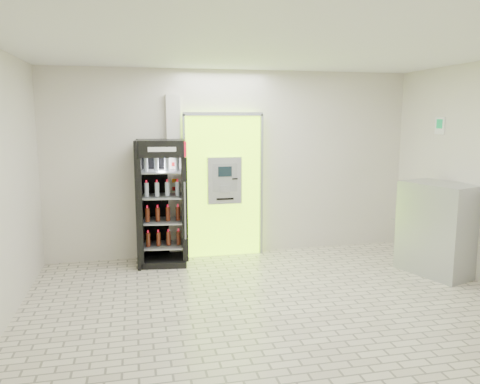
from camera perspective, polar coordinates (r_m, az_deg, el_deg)
name	(u,v)px	position (r m, az deg, el deg)	size (l,w,h in m)	color
ground	(278,311)	(5.68, 4.69, -14.28)	(6.00, 6.00, 0.00)	beige
room_shell	(280,154)	(5.23, 4.95, 4.59)	(6.00, 6.00, 6.00)	silver
atm_assembly	(223,184)	(7.59, -2.06, 0.92)	(1.30, 0.24, 2.33)	#A6FF11
pillar	(175,178)	(7.50, -7.98, 1.74)	(0.22, 0.11, 2.60)	silver
beverage_cooler	(162,205)	(7.28, -9.47, -1.54)	(0.80, 0.74, 1.92)	black
steel_cabinet	(438,229)	(7.34, 23.03, -4.12)	(0.96, 1.15, 1.32)	#A4A7AC
exit_sign	(440,126)	(7.83, 23.19, 7.44)	(0.02, 0.22, 0.26)	white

